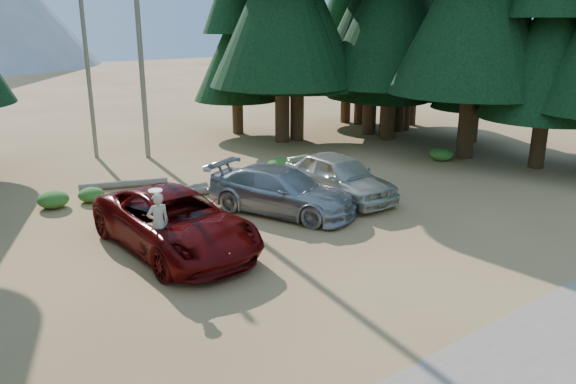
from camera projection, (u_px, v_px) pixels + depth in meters
name	position (u px, v px, depth m)	size (l,w,h in m)	color
ground	(335.00, 258.00, 15.71)	(160.00, 160.00, 0.00)	#9B6F41
gravel_strip	(560.00, 367.00, 10.75)	(26.00, 3.50, 0.01)	tan
forest_belt_north	(129.00, 158.00, 27.15)	(36.00, 7.00, 22.00)	black
forest_belt_east	(516.00, 155.00, 27.69)	(6.00, 22.00, 22.00)	black
snag_front	(139.00, 29.00, 25.47)	(0.24, 0.24, 12.00)	#71675A
snag_back	(86.00, 51.00, 25.76)	(0.20, 0.20, 10.00)	#71675A
red_pickup	(175.00, 222.00, 16.05)	(2.82, 6.13, 1.70)	#5E0808
silver_minivan_center	(281.00, 191.00, 19.23)	(2.17, 5.33, 1.55)	#A8AAB0
silver_minivan_right	(339.00, 176.00, 20.75)	(1.97, 4.90, 1.67)	beige
frisbee_player	(158.00, 223.00, 14.69)	(0.63, 0.45, 1.72)	beige
log_left	(156.00, 197.00, 20.55)	(0.32, 0.32, 4.47)	#71675A
log_mid	(124.00, 184.00, 22.23)	(0.28, 0.28, 3.40)	#71675A
log_right	(242.00, 187.00, 21.83)	(0.28, 0.28, 4.39)	#71675A
shrub_far_left	(53.00, 200.00, 19.83)	(1.08, 1.08, 0.59)	#346D20
shrub_left	(131.00, 203.00, 19.66)	(0.83, 0.83, 0.46)	#346D20
shrub_center_left	(91.00, 195.00, 20.51)	(0.95, 0.95, 0.52)	#346D20
shrub_center_right	(239.00, 174.00, 23.28)	(0.94, 0.94, 0.52)	#346D20
shrub_right	(299.00, 162.00, 25.42)	(0.84, 0.84, 0.46)	#346D20
shrub_far_right	(280.00, 165.00, 24.33)	(1.22, 1.22, 0.67)	#346D20
shrub_edge_east	(441.00, 154.00, 26.50)	(1.09, 1.09, 0.60)	#346D20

